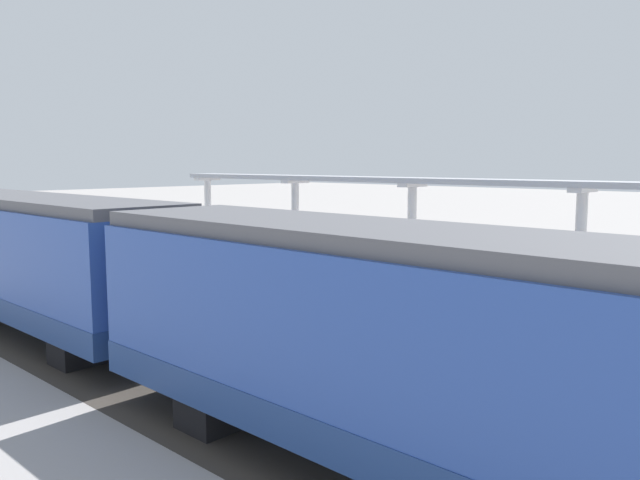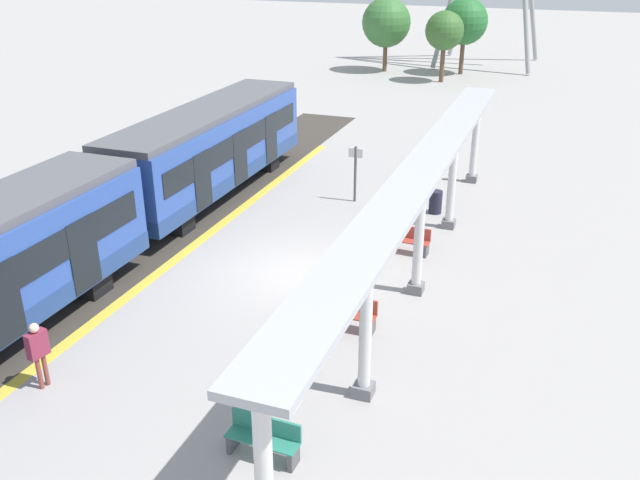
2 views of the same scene
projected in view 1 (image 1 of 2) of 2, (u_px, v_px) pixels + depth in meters
ground_plane at (332, 323)px, 17.28m from camera, size 176.00×176.00×0.00m
tactile_edge_strip at (213, 355)px, 14.41m from camera, size 0.37×26.72×0.01m
trackbed at (143, 374)px, 13.13m from camera, size 3.20×38.72×0.01m
train_near_carriage at (429, 359)px, 8.17m from camera, size 2.65×11.71×3.48m
train_far_carriage at (31, 259)px, 16.57m from camera, size 2.65×11.71×3.48m
canopy_pillar_second at (579, 259)px, 16.22m from camera, size 1.10×0.44×3.70m
canopy_pillar_third at (412, 242)px, 19.77m from camera, size 1.10×0.44×3.70m
canopy_pillar_fourth at (295, 230)px, 23.30m from camera, size 1.10×0.44×3.70m
canopy_pillar_fifth at (208, 221)px, 26.89m from camera, size 1.10×0.44×3.70m
canopy_beam at (412, 180)px, 19.54m from camera, size 1.20×21.64×0.16m
bench_mid_platform at (461, 306)px, 17.33m from camera, size 1.50×0.45×0.86m
bench_far_end at (329, 280)px, 21.10m from camera, size 1.52×0.52×0.86m
trash_bin at (258, 267)px, 23.79m from camera, size 0.48×0.48×0.86m
platform_info_sign at (184, 252)px, 21.48m from camera, size 0.56×0.10×2.20m
passenger_waiting_near_edge at (542, 377)px, 9.80m from camera, size 0.31×0.51×1.66m
passenger_by_the_benches at (516, 297)px, 15.84m from camera, size 0.50×0.29×1.61m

